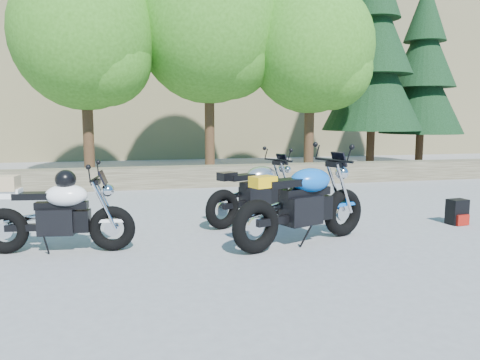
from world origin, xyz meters
name	(u,v)px	position (x,y,z in m)	size (l,w,h in m)	color
ground	(242,248)	(0.00, 0.00, 0.00)	(90.00, 90.00, 0.00)	gray
stone_wall	(191,177)	(0.00, 5.50, 0.25)	(22.00, 0.55, 0.50)	#4E4634
hillside	(194,34)	(3.00, 28.00, 7.50)	(80.00, 30.00, 15.00)	olive
tree_decid_left	(88,40)	(-2.39, 7.14, 3.63)	(3.67, 3.67, 5.62)	#382314
tree_decid_mid	(213,32)	(0.91, 7.54, 4.04)	(4.08, 4.08, 6.24)	#382314
tree_decid_right	(315,52)	(3.71, 6.94, 3.50)	(3.54, 3.54, 5.41)	#382314
conifer_near	(374,54)	(6.20, 8.20, 3.68)	(3.17, 3.17, 7.06)	#382314
conifer_far	(423,70)	(8.40, 8.80, 3.27)	(2.82, 2.82, 6.27)	#382314
silver_bike	(257,193)	(0.56, 1.39, 0.48)	(1.82, 1.06, 0.99)	black
white_bike	(57,212)	(-2.28, 0.31, 0.51)	(1.88, 0.59, 1.04)	black
blue_bike	(303,204)	(0.83, 0.00, 0.54)	(2.12, 1.02, 1.11)	black
backpack	(457,212)	(3.62, 0.55, 0.19)	(0.32, 0.29, 0.40)	black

